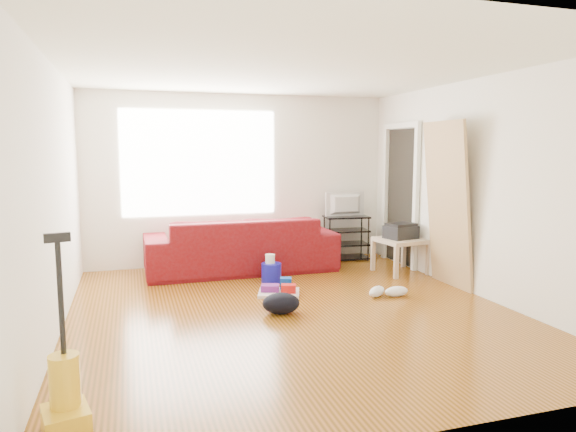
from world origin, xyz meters
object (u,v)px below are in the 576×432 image
object	(u,v)px
sofa	(241,270)
vacuum	(65,397)
bucket	(271,283)
backpack	(281,313)
tv_stand	(346,237)
side_table	(400,244)
cleaning_tray	(280,290)

from	to	relation	value
sofa	vacuum	size ratio (longest dim) A/B	2.17
bucket	vacuum	size ratio (longest dim) A/B	0.21
backpack	tv_stand	bearing A→B (deg)	60.47
bucket	side_table	bearing A→B (deg)	0.21
backpack	side_table	bearing A→B (deg)	38.33
backpack	cleaning_tray	bearing A→B (deg)	82.36
side_table	sofa	bearing A→B (deg)	159.72
side_table	cleaning_tray	bearing A→B (deg)	-163.93
sofa	backpack	bearing A→B (deg)	89.85
side_table	vacuum	distance (m)	4.98
side_table	cleaning_tray	world-z (taller)	side_table
sofa	cleaning_tray	world-z (taller)	sofa
side_table	backpack	size ratio (longest dim) A/B	1.70
tv_stand	cleaning_tray	size ratio (longest dim) A/B	1.25
cleaning_tray	bucket	bearing A→B (deg)	85.10
sofa	cleaning_tray	xyz separation A→B (m)	(0.18, -1.31, 0.05)
bucket	backpack	distance (m)	1.25
bucket	vacuum	world-z (taller)	vacuum
side_table	cleaning_tray	size ratio (longest dim) A/B	1.16
backpack	vacuum	bearing A→B (deg)	-128.52
vacuum	backpack	bearing A→B (deg)	30.09
tv_stand	vacuum	size ratio (longest dim) A/B	0.59
side_table	cleaning_tray	distance (m)	2.00
sofa	tv_stand	distance (m)	1.77
side_table	backpack	bearing A→B (deg)	-149.27
bucket	cleaning_tray	xyz separation A→B (m)	(-0.05, -0.54, 0.05)
side_table	bucket	xyz separation A→B (m)	(-1.85, -0.01, -0.40)
sofa	bucket	distance (m)	0.81
tv_stand	side_table	size ratio (longest dim) A/B	1.08
tv_stand	bucket	world-z (taller)	tv_stand
vacuum	side_table	bearing A→B (deg)	23.73
side_table	vacuum	xyz separation A→B (m)	(-3.95, -3.03, -0.18)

